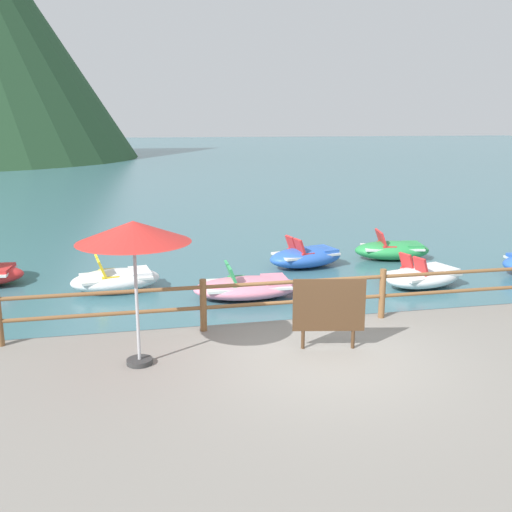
% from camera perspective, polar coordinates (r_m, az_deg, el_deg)
% --- Properties ---
extents(ground_plane, '(200.00, 200.00, 0.00)m').
position_cam_1_polar(ground_plane, '(48.49, -8.78, 8.20)').
color(ground_plane, '#3D6B75').
extents(promenade_dock, '(28.00, 8.00, 0.40)m').
position_cam_1_polar(promenade_dock, '(7.71, 11.86, -17.23)').
color(promenade_dock, gray).
rests_on(promenade_dock, ground).
extents(dock_railing, '(23.92, 0.12, 0.95)m').
position_cam_1_polar(dock_railing, '(10.65, 3.93, -3.76)').
color(dock_railing, brown).
rests_on(dock_railing, promenade_dock).
extents(sign_board, '(1.16, 0.27, 1.19)m').
position_cam_1_polar(sign_board, '(9.52, 7.18, -4.91)').
color(sign_board, silver).
rests_on(sign_board, promenade_dock).
extents(beach_umbrella, '(1.70, 1.70, 2.24)m').
position_cam_1_polar(beach_umbrella, '(8.69, -11.94, 2.14)').
color(beach_umbrella, '#B2B2B7').
rests_on(beach_umbrella, promenade_dock).
extents(pedal_boat_0, '(2.38, 1.76, 0.84)m').
position_cam_1_polar(pedal_boat_0, '(15.14, 16.12, -1.90)').
color(pedal_boat_0, white).
rests_on(pedal_boat_0, ground).
extents(pedal_boat_1, '(2.53, 1.38, 0.83)m').
position_cam_1_polar(pedal_boat_1, '(13.64, -0.85, -3.06)').
color(pedal_boat_1, pink).
rests_on(pedal_boat_1, ground).
extents(pedal_boat_2, '(2.44, 1.68, 0.89)m').
position_cam_1_polar(pedal_boat_2, '(16.54, 4.94, -0.04)').
color(pedal_boat_2, blue).
rests_on(pedal_boat_2, ground).
extents(pedal_boat_5, '(2.30, 1.52, 0.86)m').
position_cam_1_polar(pedal_boat_5, '(14.61, -13.55, -2.23)').
color(pedal_boat_5, white).
rests_on(pedal_boat_5, ground).
extents(pedal_boat_6, '(2.39, 1.51, 0.88)m').
position_cam_1_polar(pedal_boat_6, '(17.86, 13.23, 0.61)').
color(pedal_boat_6, green).
rests_on(pedal_boat_6, ground).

